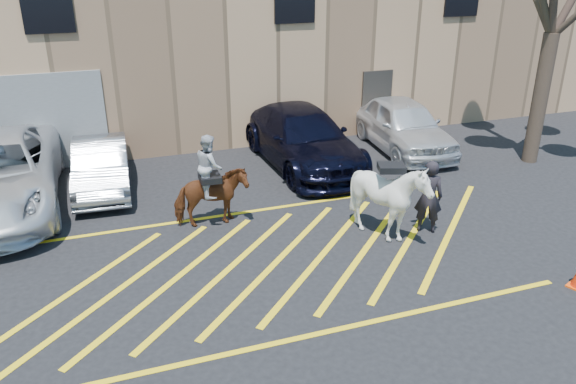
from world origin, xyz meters
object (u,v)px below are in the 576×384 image
object	(u,v)px
car_silver_sedan	(101,166)
car_blue_suv	(303,138)
handler	(429,197)
saddled_white	(389,199)
mounted_bay	(211,190)
car_white_suv	(403,125)

from	to	relation	value
car_silver_sedan	car_blue_suv	world-z (taller)	car_blue_suv
car_blue_suv	handler	world-z (taller)	handler
saddled_white	handler	bearing A→B (deg)	-0.23
handler	mounted_bay	size ratio (longest dim) A/B	0.78
car_blue_suv	handler	bearing A→B (deg)	-79.55
mounted_bay	car_silver_sedan	bearing A→B (deg)	126.09
car_blue_suv	handler	xyz separation A→B (m)	(1.10, -5.05, 0.03)
car_blue_suv	saddled_white	world-z (taller)	saddled_white
car_blue_suv	car_white_suv	bearing A→B (deg)	1.13
car_blue_suv	car_silver_sedan	bearing A→B (deg)	178.20
car_silver_sedan	car_white_suv	size ratio (longest dim) A/B	0.83
handler	mounted_bay	bearing A→B (deg)	6.81
saddled_white	car_silver_sedan	bearing A→B (deg)	139.13
handler	car_white_suv	bearing A→B (deg)	-84.91
car_blue_suv	saddled_white	xyz separation A→B (m)	(0.10, -5.05, 0.12)
car_silver_sedan	mounted_bay	bearing A→B (deg)	-50.92
car_blue_suv	mounted_bay	world-z (taller)	mounted_bay
car_white_suv	mounted_bay	size ratio (longest dim) A/B	2.18
car_white_suv	mounted_bay	distance (m)	7.68
car_blue_suv	handler	size ratio (longest dim) A/B	3.32
handler	car_blue_suv	bearing A→B (deg)	-48.11
handler	mounted_bay	xyz separation A→B (m)	(-4.54, 1.90, 0.04)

